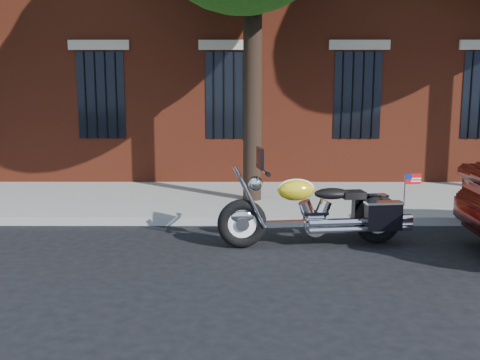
{
  "coord_description": "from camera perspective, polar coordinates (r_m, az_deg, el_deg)",
  "views": [
    {
      "loc": [
        0.29,
        -7.58,
        2.2
      ],
      "look_at": [
        0.27,
        0.8,
        0.87
      ],
      "focal_mm": 40.0,
      "sensor_mm": 36.0,
      "label": 1
    }
  ],
  "objects": [
    {
      "name": "ground",
      "position": [
        7.9,
        -1.96,
        -7.19
      ],
      "size": [
        120.0,
        120.0,
        0.0
      ],
      "primitive_type": "plane",
      "color": "black",
      "rests_on": "ground"
    },
    {
      "name": "curb",
      "position": [
        9.21,
        -1.64,
        -4.35
      ],
      "size": [
        40.0,
        0.16,
        0.15
      ],
      "primitive_type": "cube",
      "color": "gray",
      "rests_on": "ground"
    },
    {
      "name": "sidewalk",
      "position": [
        11.05,
        -1.34,
        -2.09
      ],
      "size": [
        40.0,
        3.6,
        0.15
      ],
      "primitive_type": "cube",
      "color": "gray",
      "rests_on": "ground"
    },
    {
      "name": "motorcycle",
      "position": [
        7.96,
        8.64,
        -3.48
      ],
      "size": [
        2.93,
        1.03,
        1.46
      ],
      "rotation": [
        0.0,
        0.0,
        0.13
      ],
      "color": "black",
      "rests_on": "ground"
    }
  ]
}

